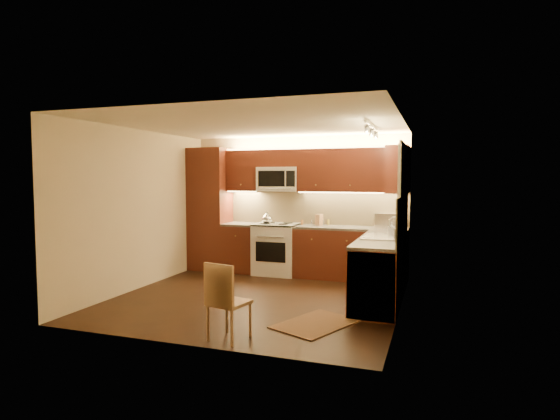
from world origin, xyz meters
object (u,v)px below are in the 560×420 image
at_px(soap_bottle, 392,229).
at_px(dining_chair, 229,301).
at_px(kettle, 267,218).
at_px(stove, 277,249).
at_px(microwave, 279,179).
at_px(knife_block, 319,220).
at_px(sink, 382,232).
at_px(toaster_oven, 388,220).

distance_m(soap_bottle, dining_chair, 2.96).
bearing_deg(kettle, soap_bottle, -35.37).
bearing_deg(soap_bottle, dining_chair, -110.90).
relative_size(stove, kettle, 4.18).
bearing_deg(dining_chair, soap_bottle, 72.80).
height_order(microwave, dining_chair, microwave).
bearing_deg(microwave, soap_bottle, -25.45).
height_order(kettle, knife_block, kettle).
height_order(kettle, dining_chair, kettle).
xyz_separation_m(kettle, knife_block, (0.91, 0.21, -0.03)).
bearing_deg(sink, soap_bottle, 67.49).
xyz_separation_m(knife_block, dining_chair, (-0.11, -3.50, -0.57)).
bearing_deg(stove, toaster_oven, 5.12).
bearing_deg(soap_bottle, toaster_oven, 107.50).
height_order(toaster_oven, knife_block, toaster_oven).
relative_size(toaster_oven, knife_block, 2.04).
bearing_deg(stove, knife_block, 9.48).
bearing_deg(microwave, knife_block, -0.65).
bearing_deg(toaster_oven, kettle, -166.51).
distance_m(sink, knife_block, 1.76).
relative_size(sink, toaster_oven, 2.12).
xyz_separation_m(stove, sink, (2.00, -1.12, 0.52)).
relative_size(toaster_oven, dining_chair, 0.48).
relative_size(microwave, dining_chair, 0.89).
bearing_deg(toaster_oven, dining_chair, -103.91).
relative_size(knife_block, dining_chair, 0.23).
bearing_deg(toaster_oven, soap_bottle, -75.46).
xyz_separation_m(toaster_oven, knife_block, (-1.20, -0.05, -0.02)).
xyz_separation_m(kettle, toaster_oven, (2.11, 0.26, -0.01)).
bearing_deg(stove, soap_bottle, -22.38).
bearing_deg(toaster_oven, stove, -168.48).
xyz_separation_m(microwave, dining_chair, (0.64, -3.51, -1.29)).
height_order(sink, toaster_oven, toaster_oven).
xyz_separation_m(stove, kettle, (-0.15, -0.09, 0.57)).
distance_m(sink, toaster_oven, 1.30).
xyz_separation_m(stove, toaster_oven, (1.96, 0.18, 0.56)).
relative_size(stove, soap_bottle, 4.79).
bearing_deg(sink, stove, 150.64).
height_order(stove, dining_chair, stove).
bearing_deg(dining_chair, sink, 71.98).
xyz_separation_m(sink, toaster_oven, (-0.04, 1.30, 0.05)).
xyz_separation_m(toaster_oven, dining_chair, (-1.31, -3.55, -0.60)).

